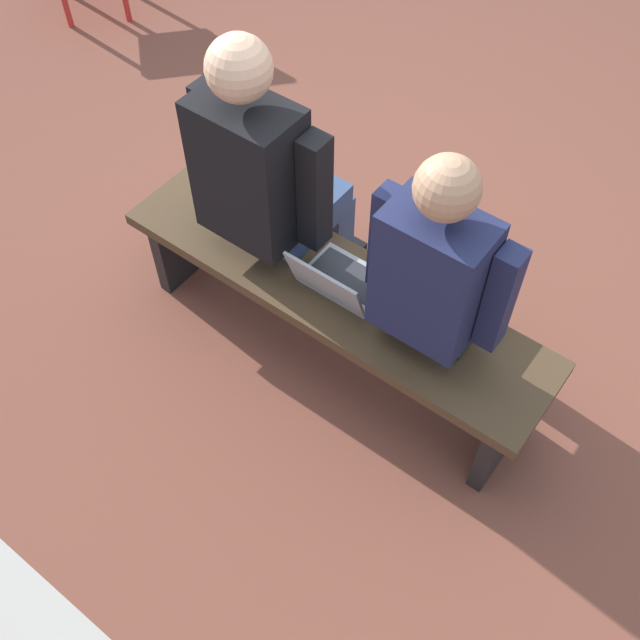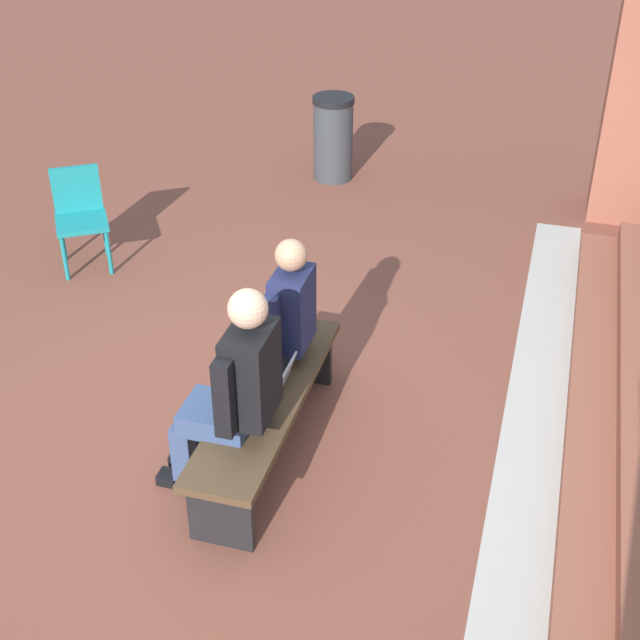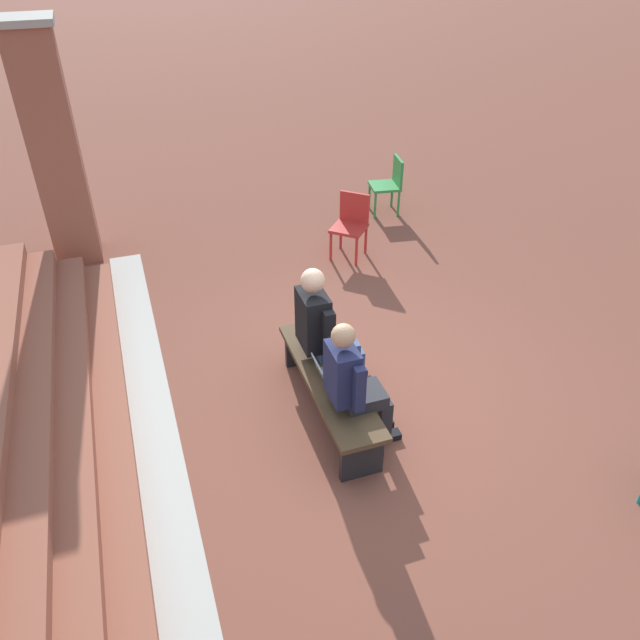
# 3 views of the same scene
# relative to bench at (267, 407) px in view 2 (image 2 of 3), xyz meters

# --- Properties ---
(ground_plane) EXTENTS (60.00, 60.00, 0.00)m
(ground_plane) POSITION_rel_bench_xyz_m (0.14, -0.33, -0.35)
(ground_plane) COLOR brown
(concrete_strip) EXTENTS (7.51, 0.40, 0.01)m
(concrete_strip) POSITION_rel_bench_xyz_m (0.00, 1.59, -0.35)
(concrete_strip) COLOR #B7B2A8
(concrete_strip) RESTS_ON ground
(bench) EXTENTS (1.80, 0.44, 0.45)m
(bench) POSITION_rel_bench_xyz_m (0.00, 0.00, 0.00)
(bench) COLOR #4C3823
(bench) RESTS_ON ground
(person_student) EXTENTS (0.51, 0.65, 1.29)m
(person_student) POSITION_rel_bench_xyz_m (-0.41, -0.06, 0.34)
(person_student) COLOR #232328
(person_student) RESTS_ON ground
(person_adult) EXTENTS (0.56, 0.71, 1.38)m
(person_adult) POSITION_rel_bench_xyz_m (0.34, -0.07, 0.38)
(person_adult) COLOR #384C75
(person_adult) RESTS_ON ground
(laptop) EXTENTS (0.32, 0.29, 0.21)m
(laptop) POSITION_rel_bench_xyz_m (-0.04, 0.01, 0.15)
(laptop) COLOR #9EA0A5
(laptop) RESTS_ON bench
(plastic_chair_far_left) EXTENTS (0.58, 0.58, 0.84)m
(plastic_chair_far_left) POSITION_rel_bench_xyz_m (-1.92, -2.30, 0.13)
(plastic_chair_far_left) COLOR teal
(plastic_chair_far_left) RESTS_ON ground
(litter_bin) EXTENTS (0.42, 0.42, 0.86)m
(litter_bin) POSITION_rel_bench_xyz_m (-4.27, -0.74, 0.08)
(litter_bin) COLOR #383D42
(litter_bin) RESTS_ON ground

